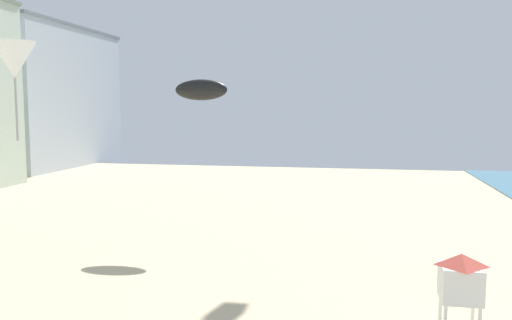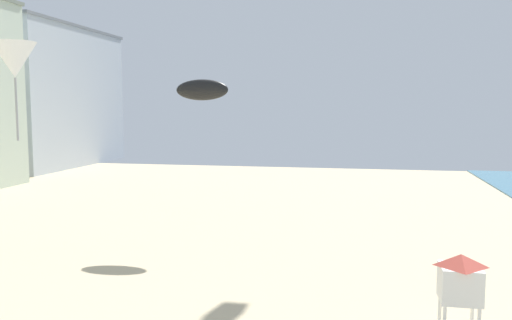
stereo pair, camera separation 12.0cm
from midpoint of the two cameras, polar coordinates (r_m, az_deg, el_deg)
boardwalk_hotel_far at (r=65.63m, az=-23.26°, el=6.30°), size 12.92×19.97×15.55m
lifeguard_stand at (r=16.25m, az=21.06°, el=-11.85°), size 1.10×1.10×2.55m
kite_black_parafoil at (r=27.52m, az=-6.08°, el=7.55°), size 2.77×0.77×1.08m
kite_white_delta at (r=19.07m, az=-24.84°, el=9.80°), size 1.41×1.41×3.22m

